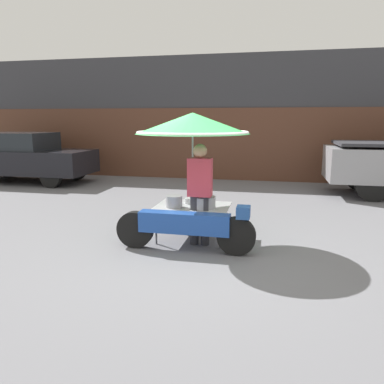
% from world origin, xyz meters
% --- Properties ---
extents(ground_plane, '(36.00, 36.00, 0.00)m').
position_xyz_m(ground_plane, '(0.00, 0.00, 0.00)').
color(ground_plane, slate).
extents(shopfront_building, '(28.00, 2.06, 4.13)m').
position_xyz_m(shopfront_building, '(0.00, 8.18, 2.05)').
color(shopfront_building, '#38383D').
rests_on(shopfront_building, ground).
extents(vendor_motorcycle_cart, '(2.22, 1.89, 2.14)m').
position_xyz_m(vendor_motorcycle_cart, '(-0.26, 0.56, 1.66)').
color(vendor_motorcycle_cart, black).
rests_on(vendor_motorcycle_cart, ground).
extents(vendor_person, '(0.38, 0.22, 1.66)m').
position_xyz_m(vendor_person, '(-0.08, 0.37, 0.93)').
color(vendor_person, '#2D2D33').
rests_on(vendor_person, ground).
extents(parked_car, '(4.28, 1.75, 1.61)m').
position_xyz_m(parked_car, '(-6.84, 5.26, 0.82)').
color(parked_car, black).
rests_on(parked_car, ground).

